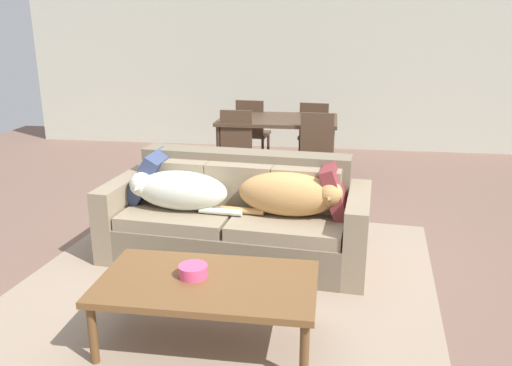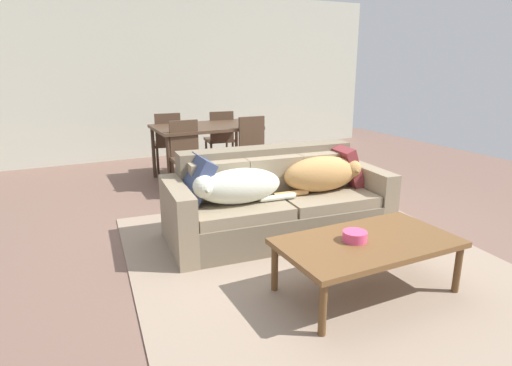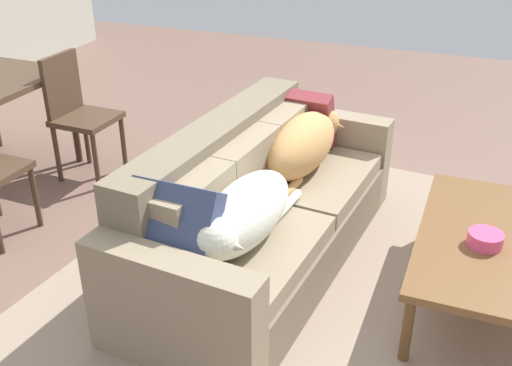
% 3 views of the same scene
% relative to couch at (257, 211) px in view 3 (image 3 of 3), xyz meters
% --- Properties ---
extents(ground_plane, '(10.00, 10.00, 0.00)m').
position_rel_couch_xyz_m(ground_plane, '(0.05, 0.02, -0.32)').
color(ground_plane, brown).
extents(area_rug, '(3.23, 3.62, 0.01)m').
position_rel_couch_xyz_m(area_rug, '(-0.01, -0.75, -0.31)').
color(area_rug, gray).
rests_on(area_rug, ground).
extents(couch, '(2.14, 1.03, 0.81)m').
position_rel_couch_xyz_m(couch, '(0.00, 0.00, 0.00)').
color(couch, '#736651').
rests_on(couch, ground).
extents(dog_on_left_cushion, '(0.92, 0.37, 0.31)m').
position_rel_couch_xyz_m(dog_on_left_cushion, '(-0.46, -0.11, 0.25)').
color(dog_on_left_cushion, silver).
rests_on(dog_on_left_cushion, couch).
extents(dog_on_right_cushion, '(0.93, 0.38, 0.34)m').
position_rel_couch_xyz_m(dog_on_right_cushion, '(0.44, -0.13, 0.27)').
color(dog_on_right_cushion, tan).
rests_on(dog_on_right_cushion, couch).
extents(throw_pillow_by_left_arm, '(0.33, 0.44, 0.43)m').
position_rel_couch_xyz_m(throw_pillow_by_left_arm, '(-0.77, 0.11, 0.29)').
color(throw_pillow_by_left_arm, '#374368').
rests_on(throw_pillow_by_left_arm, couch).
extents(throw_pillow_by_right_arm, '(0.27, 0.43, 0.42)m').
position_rel_couch_xyz_m(throw_pillow_by_right_arm, '(0.78, -0.02, 0.28)').
color(throw_pillow_by_right_arm, maroon).
rests_on(throw_pillow_by_right_arm, couch).
extents(coffee_table, '(1.26, 0.70, 0.41)m').
position_rel_couch_xyz_m(coffee_table, '(0.05, -1.24, 0.05)').
color(coffee_table, brown).
rests_on(coffee_table, ground).
extents(bowl_on_coffee_table, '(0.17, 0.17, 0.07)m').
position_rel_couch_xyz_m(bowl_on_coffee_table, '(-0.04, -1.21, 0.13)').
color(bowl_on_coffee_table, '#EA4C7F').
rests_on(bowl_on_coffee_table, coffee_table).
extents(dining_chair_near_right, '(0.41, 0.41, 0.91)m').
position_rel_couch_xyz_m(dining_chair_near_right, '(0.57, 1.61, 0.19)').
color(dining_chair_near_right, '#4A3525').
rests_on(dining_chair_near_right, ground).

